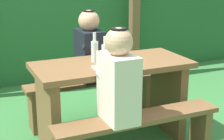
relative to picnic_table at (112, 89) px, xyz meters
The scene contains 12 objects.
hedge_backdrop 2.44m from the picnic_table, 90.00° to the left, with size 6.40×0.81×1.99m, color #25612F.
pergola_post_right 2.15m from the picnic_table, 57.13° to the left, with size 0.12×0.12×2.13m, color brown.
picnic_table is the anchor object (origin of this frame).
bench_near 0.55m from the picnic_table, 90.00° to the right, with size 1.40×0.24×0.46m.
bench_far 0.55m from the picnic_table, 90.00° to the left, with size 1.40×0.24×0.46m.
person_white_shirt 0.60m from the picnic_table, 109.00° to the right, with size 0.25×0.35×0.72m.
person_black_coat 0.58m from the picnic_table, 92.36° to the left, with size 0.25×0.35×0.72m.
drinking_glass 0.32m from the picnic_table, 99.38° to the left, with size 0.08×0.08×0.08m, color silver.
bottle_left 0.35m from the picnic_table, 10.95° to the left, with size 0.06×0.06×0.21m.
bottle_right 0.35m from the picnic_table, 169.69° to the left, with size 0.07×0.07×0.24m.
bottle_center 0.39m from the picnic_table, 150.34° to the left, with size 0.06×0.06×0.26m.
cell_phone 0.35m from the picnic_table, 145.04° to the right, with size 0.07×0.14×0.01m, color silver.
Camera 1 is at (-1.28, -2.86, 1.63)m, focal length 58.70 mm.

